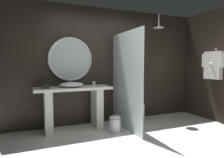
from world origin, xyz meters
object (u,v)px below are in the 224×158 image
object	(u,v)px
round_wall_mirror	(71,59)
tumbler_cup	(94,84)
hanging_bathrobe	(213,64)
waste_bin	(115,124)
vessel_sink	(71,85)
toilet	(135,112)
rain_shower_head	(159,27)
tissue_box	(46,87)

from	to	relation	value
round_wall_mirror	tumbler_cup	bearing A→B (deg)	-24.63
hanging_bathrobe	waste_bin	bearing A→B (deg)	175.26
waste_bin	tumbler_cup	bearing A→B (deg)	116.66
vessel_sink	hanging_bathrobe	size ratio (longest dim) A/B	0.68
tumbler_cup	round_wall_mirror	distance (m)	0.71
round_wall_mirror	hanging_bathrobe	world-z (taller)	round_wall_mirror
round_wall_mirror	toilet	xyz separation A→B (m)	(1.41, -0.26, -1.21)
hanging_bathrobe	toilet	size ratio (longest dim) A/B	1.22
round_wall_mirror	waste_bin	distance (m)	1.63
rain_shower_head	toilet	size ratio (longest dim) A/B	0.57
rain_shower_head	tumbler_cup	bearing A→B (deg)	176.13
round_wall_mirror	vessel_sink	bearing A→B (deg)	-99.08
vessel_sink	tumbler_cup	xyz separation A→B (m)	(0.49, 0.06, -0.00)
waste_bin	vessel_sink	bearing A→B (deg)	148.21
round_wall_mirror	rain_shower_head	size ratio (longest dim) A/B	2.81
toilet	hanging_bathrobe	bearing A→B (deg)	-21.73
vessel_sink	rain_shower_head	distance (m)	2.41
vessel_sink	rain_shower_head	world-z (taller)	rain_shower_head
round_wall_mirror	waste_bin	world-z (taller)	round_wall_mirror
vessel_sink	tissue_box	world-z (taller)	vessel_sink
tissue_box	rain_shower_head	xyz separation A→B (m)	(2.54, -0.02, 1.29)
tissue_box	tumbler_cup	bearing A→B (deg)	4.78
hanging_bathrobe	vessel_sink	bearing A→B (deg)	168.02
hanging_bathrobe	waste_bin	world-z (taller)	hanging_bathrobe
round_wall_mirror	rain_shower_head	world-z (taller)	rain_shower_head
tissue_box	rain_shower_head	world-z (taller)	rain_shower_head
tissue_box	toilet	xyz separation A→B (m)	(1.94, 0.02, -0.68)
hanging_bathrobe	rain_shower_head	bearing A→B (deg)	150.12
round_wall_mirror	waste_bin	xyz separation A→B (m)	(0.71, -0.73, -1.28)
tissue_box	toilet	distance (m)	2.06
toilet	waste_bin	bearing A→B (deg)	-146.30
round_wall_mirror	hanging_bathrobe	bearing A→B (deg)	-16.75
tumbler_cup	toilet	xyz separation A→B (m)	(0.97, -0.06, -0.69)
hanging_bathrobe	waste_bin	size ratio (longest dim) A/B	2.12
tissue_box	toilet	bearing A→B (deg)	0.69
tumbler_cup	tissue_box	distance (m)	0.98
tumbler_cup	tissue_box	bearing A→B (deg)	-175.22
waste_bin	toilet	bearing A→B (deg)	33.70
rain_shower_head	toilet	xyz separation A→B (m)	(-0.59, 0.05, -1.97)
vessel_sink	round_wall_mirror	xyz separation A→B (m)	(0.04, 0.26, 0.52)
vessel_sink	waste_bin	size ratio (longest dim) A/B	1.43
rain_shower_head	hanging_bathrobe	xyz separation A→B (m)	(1.08, -0.62, -0.86)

